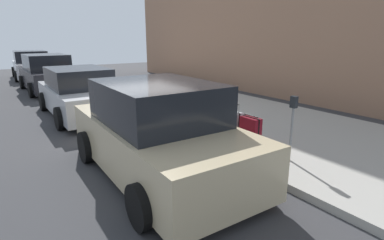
{
  "coord_description": "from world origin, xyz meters",
  "views": [
    {
      "loc": [
        -8.28,
        3.82,
        2.46
      ],
      "look_at": [
        -3.0,
        0.21,
        0.7
      ],
      "focal_mm": 28.07,
      "sensor_mm": 36.0,
      "label": 1
    }
  ],
  "objects_px": {
    "suitcase_maroon_0": "(250,133)",
    "parked_car_white_3": "(32,66)",
    "suitcase_silver_1": "(232,127)",
    "parking_meter": "(292,119)",
    "suitcase_black_3": "(205,117)",
    "parked_car_silver_1": "(79,93)",
    "parked_car_beige_0": "(158,133)",
    "suitcase_teal_5": "(183,111)",
    "parked_car_charcoal_2": "(48,74)",
    "suitcase_navy_2": "(217,125)",
    "bollard_post": "(152,99)",
    "fire_hydrant": "(165,101)",
    "suitcase_olive_4": "(190,113)"
  },
  "relations": [
    {
      "from": "parked_car_beige_0",
      "to": "parked_car_charcoal_2",
      "type": "height_order",
      "value": "parked_car_beige_0"
    },
    {
      "from": "suitcase_maroon_0",
      "to": "suitcase_teal_5",
      "type": "bearing_deg",
      "value": -0.43
    },
    {
      "from": "parked_car_white_3",
      "to": "parked_car_silver_1",
      "type": "bearing_deg",
      "value": 180.0
    },
    {
      "from": "parked_car_silver_1",
      "to": "parked_car_white_3",
      "type": "height_order",
      "value": "parked_car_white_3"
    },
    {
      "from": "parked_car_silver_1",
      "to": "parked_car_white_3",
      "type": "relative_size",
      "value": 0.98
    },
    {
      "from": "suitcase_teal_5",
      "to": "parked_car_charcoal_2",
      "type": "distance_m",
      "value": 8.81
    },
    {
      "from": "suitcase_navy_2",
      "to": "bollard_post",
      "type": "relative_size",
      "value": 0.76
    },
    {
      "from": "suitcase_silver_1",
      "to": "bollard_post",
      "type": "bearing_deg",
      "value": 2.69
    },
    {
      "from": "bollard_post",
      "to": "parked_car_silver_1",
      "type": "relative_size",
      "value": 0.19
    },
    {
      "from": "suitcase_olive_4",
      "to": "parked_car_silver_1",
      "type": "relative_size",
      "value": 0.22
    },
    {
      "from": "bollard_post",
      "to": "parking_meter",
      "type": "relative_size",
      "value": 0.65
    },
    {
      "from": "suitcase_navy_2",
      "to": "parked_car_charcoal_2",
      "type": "relative_size",
      "value": 0.14
    },
    {
      "from": "suitcase_teal_5",
      "to": "parked_car_beige_0",
      "type": "distance_m",
      "value": 3.19
    },
    {
      "from": "suitcase_black_3",
      "to": "fire_hydrant",
      "type": "bearing_deg",
      "value": 1.34
    },
    {
      "from": "suitcase_silver_1",
      "to": "suitcase_navy_2",
      "type": "distance_m",
      "value": 0.53
    },
    {
      "from": "suitcase_olive_4",
      "to": "parked_car_white_3",
      "type": "bearing_deg",
      "value": 7.7
    },
    {
      "from": "suitcase_teal_5",
      "to": "parked_car_white_3",
      "type": "xyz_separation_m",
      "value": [
        14.03,
        2.07,
        0.33
      ]
    },
    {
      "from": "suitcase_silver_1",
      "to": "parking_meter",
      "type": "height_order",
      "value": "parking_meter"
    },
    {
      "from": "bollard_post",
      "to": "parked_car_beige_0",
      "type": "distance_m",
      "value": 4.3
    },
    {
      "from": "parked_car_silver_1",
      "to": "parked_car_charcoal_2",
      "type": "bearing_deg",
      "value": -0.0
    },
    {
      "from": "parking_meter",
      "to": "suitcase_black_3",
      "type": "bearing_deg",
      "value": 4.7
    },
    {
      "from": "parked_car_charcoal_2",
      "to": "parking_meter",
      "type": "bearing_deg",
      "value": -169.41
    },
    {
      "from": "fire_hydrant",
      "to": "parked_car_white_3",
      "type": "xyz_separation_m",
      "value": [
        13.1,
        2.01,
        0.21
      ]
    },
    {
      "from": "suitcase_silver_1",
      "to": "suitcase_teal_5",
      "type": "bearing_deg",
      "value": -1.21
    },
    {
      "from": "suitcase_silver_1",
      "to": "suitcase_maroon_0",
      "type": "bearing_deg",
      "value": -177.44
    },
    {
      "from": "parked_car_silver_1",
      "to": "parked_car_charcoal_2",
      "type": "height_order",
      "value": "parked_car_charcoal_2"
    },
    {
      "from": "suitcase_navy_2",
      "to": "fire_hydrant",
      "type": "height_order",
      "value": "fire_hydrant"
    },
    {
      "from": "suitcase_olive_4",
      "to": "parked_car_silver_1",
      "type": "bearing_deg",
      "value": 29.62
    },
    {
      "from": "parked_car_beige_0",
      "to": "parked_car_silver_1",
      "type": "height_order",
      "value": "parked_car_beige_0"
    },
    {
      "from": "suitcase_silver_1",
      "to": "parked_car_beige_0",
      "type": "bearing_deg",
      "value": 97.8
    },
    {
      "from": "suitcase_navy_2",
      "to": "parked_car_charcoal_2",
      "type": "distance_m",
      "value": 10.35
    },
    {
      "from": "suitcase_teal_5",
      "to": "parked_car_white_3",
      "type": "relative_size",
      "value": 0.2
    },
    {
      "from": "suitcase_maroon_0",
      "to": "parked_car_white_3",
      "type": "distance_m",
      "value": 16.83
    },
    {
      "from": "suitcase_black_3",
      "to": "parked_car_white_3",
      "type": "distance_m",
      "value": 15.24
    },
    {
      "from": "suitcase_teal_5",
      "to": "fire_hydrant",
      "type": "relative_size",
      "value": 1.07
    },
    {
      "from": "suitcase_silver_1",
      "to": "parked_car_white_3",
      "type": "xyz_separation_m",
      "value": [
        16.15,
        2.03,
        0.28
      ]
    },
    {
      "from": "suitcase_black_3",
      "to": "suitcase_olive_4",
      "type": "height_order",
      "value": "suitcase_black_3"
    },
    {
      "from": "suitcase_olive_4",
      "to": "parked_car_beige_0",
      "type": "xyz_separation_m",
      "value": [
        -1.89,
        1.97,
        0.3
      ]
    },
    {
      "from": "parked_car_beige_0",
      "to": "parked_car_white_3",
      "type": "bearing_deg",
      "value": 0.0
    },
    {
      "from": "suitcase_silver_1",
      "to": "parked_car_beige_0",
      "type": "relative_size",
      "value": 0.21
    },
    {
      "from": "suitcase_navy_2",
      "to": "bollard_post",
      "type": "height_order",
      "value": "bollard_post"
    },
    {
      "from": "parked_car_beige_0",
      "to": "suitcase_navy_2",
      "type": "bearing_deg",
      "value": -68.19
    },
    {
      "from": "fire_hydrant",
      "to": "parked_car_white_3",
      "type": "distance_m",
      "value": 13.26
    },
    {
      "from": "bollard_post",
      "to": "parking_meter",
      "type": "bearing_deg",
      "value": -175.44
    },
    {
      "from": "suitcase_navy_2",
      "to": "suitcase_black_3",
      "type": "bearing_deg",
      "value": -4.1
    },
    {
      "from": "suitcase_navy_2",
      "to": "parked_car_beige_0",
      "type": "height_order",
      "value": "parked_car_beige_0"
    },
    {
      "from": "parked_car_beige_0",
      "to": "parked_car_silver_1",
      "type": "xyz_separation_m",
      "value": [
        5.35,
        0.0,
        -0.08
      ]
    },
    {
      "from": "suitcase_silver_1",
      "to": "parked_car_charcoal_2",
      "type": "bearing_deg",
      "value": 10.76
    },
    {
      "from": "suitcase_maroon_0",
      "to": "suitcase_silver_1",
      "type": "bearing_deg",
      "value": 2.56
    },
    {
      "from": "suitcase_maroon_0",
      "to": "parked_car_white_3",
      "type": "relative_size",
      "value": 0.17
    }
  ]
}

